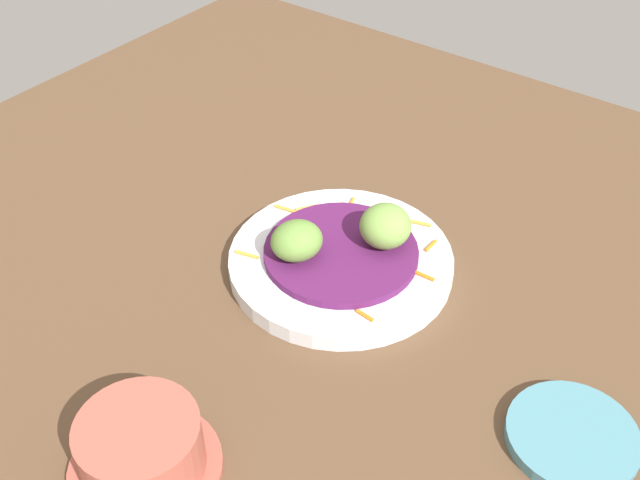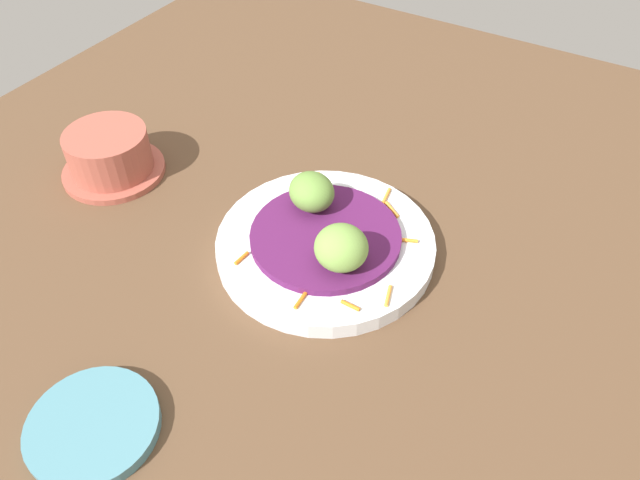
% 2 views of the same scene
% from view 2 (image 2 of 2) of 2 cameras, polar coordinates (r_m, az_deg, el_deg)
% --- Properties ---
extents(table_surface, '(1.10, 1.10, 0.02)m').
position_cam_2_polar(table_surface, '(0.73, 0.59, 1.64)').
color(table_surface, brown).
rests_on(table_surface, ground).
extents(main_plate, '(0.24, 0.24, 0.02)m').
position_cam_2_polar(main_plate, '(0.68, 0.51, -0.46)').
color(main_plate, silver).
rests_on(main_plate, table_surface).
extents(cabbage_bed, '(0.17, 0.17, 0.01)m').
position_cam_2_polar(cabbage_bed, '(0.67, 0.52, 0.38)').
color(cabbage_bed, '#51194C').
rests_on(cabbage_bed, main_plate).
extents(carrot_garnish, '(0.21, 0.17, 0.00)m').
position_cam_2_polar(carrot_garnish, '(0.66, 2.92, -0.10)').
color(carrot_garnish, orange).
rests_on(carrot_garnish, main_plate).
extents(guac_scoop_left, '(0.07, 0.07, 0.04)m').
position_cam_2_polar(guac_scoop_left, '(0.68, -0.78, 4.51)').
color(guac_scoop_left, olive).
rests_on(guac_scoop_left, cabbage_bed).
extents(guac_scoop_center, '(0.06, 0.06, 0.05)m').
position_cam_2_polar(guac_scoop_center, '(0.62, 1.99, -0.72)').
color(guac_scoop_center, '#759E47').
rests_on(guac_scoop_center, cabbage_bed).
extents(side_plate_small, '(0.11, 0.11, 0.01)m').
position_cam_2_polar(side_plate_small, '(0.58, -20.37, -15.95)').
color(side_plate_small, teal).
rests_on(side_plate_small, table_surface).
extents(terracotta_bowl, '(0.13, 0.13, 0.06)m').
position_cam_2_polar(terracotta_bowl, '(0.81, -18.98, 7.49)').
color(terracotta_bowl, '#A85142').
rests_on(terracotta_bowl, table_surface).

